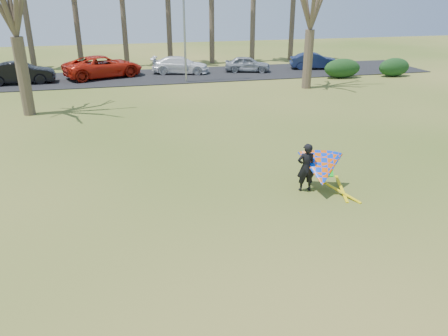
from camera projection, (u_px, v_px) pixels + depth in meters
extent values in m
plane|color=#2A5412|center=(240.00, 228.00, 12.74)|extent=(100.00, 100.00, 0.00)
cube|color=black|center=(156.00, 76.00, 35.21)|extent=(46.00, 7.00, 0.06)
cylinder|color=#4B3C2D|center=(26.00, 16.00, 36.70)|extent=(0.48, 0.48, 9.00)
cylinder|color=#493B2B|center=(75.00, 11.00, 37.46)|extent=(0.48, 0.48, 9.70)
cylinder|color=#493C2B|center=(123.00, 6.00, 38.22)|extent=(0.48, 0.48, 10.40)
cylinder|color=#4D3E2E|center=(168.00, 14.00, 39.37)|extent=(0.48, 0.48, 9.00)
cylinder|color=#4D3C2E|center=(212.00, 10.00, 40.13)|extent=(0.48, 0.48, 9.70)
cylinder|color=brown|center=(253.00, 5.00, 40.89)|extent=(0.48, 0.48, 10.40)
cylinder|color=brown|center=(293.00, 13.00, 42.04)|extent=(0.48, 0.48, 9.00)
cylinder|color=#4C3F2E|center=(24.00, 77.00, 23.66)|extent=(0.64, 0.64, 4.20)
cylinder|color=#4E402E|center=(308.00, 60.00, 30.40)|extent=(0.64, 0.64, 3.99)
cylinder|color=gray|center=(184.00, 27.00, 31.47)|extent=(0.16, 0.16, 8.00)
ellipsoid|color=#133413|center=(342.00, 68.00, 34.51)|extent=(3.01, 1.37, 1.51)
ellipsoid|color=#123414|center=(394.00, 67.00, 35.14)|extent=(2.63, 1.24, 1.46)
imported|color=black|center=(20.00, 73.00, 32.04)|extent=(4.86, 1.92, 1.57)
imported|color=red|center=(103.00, 66.00, 34.40)|extent=(6.68, 4.76, 1.69)
imported|color=white|center=(180.00, 65.00, 36.14)|extent=(5.03, 3.05, 1.36)
imported|color=#8E949A|center=(247.00, 64.00, 36.88)|extent=(4.07, 2.54, 1.29)
imported|color=#182348|center=(314.00, 61.00, 38.23)|extent=(4.41, 2.45, 1.38)
imported|color=black|center=(306.00, 167.00, 14.83)|extent=(0.65, 0.45, 1.71)
cone|color=#0439DD|center=(321.00, 169.00, 14.70)|extent=(2.13, 2.39, 2.02)
cube|color=#0CBF19|center=(326.00, 171.00, 14.68)|extent=(0.62, 0.60, 0.24)
cube|color=yellow|center=(339.00, 194.00, 14.83)|extent=(0.85, 1.66, 0.28)
cube|color=yellow|center=(341.00, 191.00, 15.05)|extent=(0.56, 1.76, 0.22)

